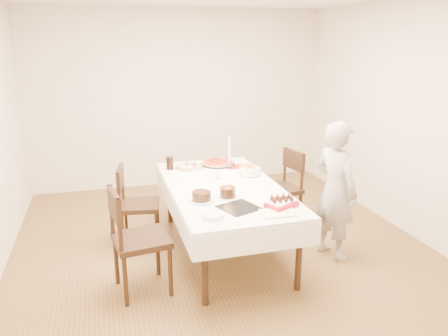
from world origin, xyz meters
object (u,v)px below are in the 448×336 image
object	(u,v)px
chair_left_savory	(140,205)
pizza_pepperoni	(218,163)
pizza_white	(189,166)
dining_table	(224,219)
strawberry_box	(282,203)
layer_cake	(201,196)
birthday_cake	(228,188)
cola_glass	(170,163)
person	(336,191)
pasta_bowl	(250,171)
chair_left_dessert	(141,240)
taper_candle	(229,153)
chair_right_savory	(279,189)

from	to	relation	value
chair_left_savory	pizza_pepperoni	xyz separation A→B (m)	(1.01, 0.38, 0.31)
pizza_white	dining_table	bearing A→B (deg)	-73.67
strawberry_box	layer_cake	bearing A→B (deg)	152.37
dining_table	birthday_cake	bearing A→B (deg)	-99.78
pizza_pepperoni	cola_glass	world-z (taller)	cola_glass
layer_cake	pizza_pepperoni	bearing A→B (deg)	67.87
chair_left_savory	birthday_cake	bearing A→B (deg)	145.21
person	birthday_cake	distance (m)	1.15
pizza_pepperoni	dining_table	bearing A→B (deg)	-100.58
cola_glass	layer_cake	xyz separation A→B (m)	(0.12, -1.13, -0.03)
pizza_pepperoni	birthday_cake	bearing A→B (deg)	-100.35
dining_table	pizza_white	size ratio (longest dim) A/B	6.13
pasta_bowl	chair_left_dessert	bearing A→B (deg)	-147.51
chair_left_savory	birthday_cake	world-z (taller)	chair_left_savory
chair_left_dessert	birthday_cake	world-z (taller)	chair_left_dessert
chair_left_dessert	pizza_pepperoni	size ratio (longest dim) A/B	2.38
chair_left_dessert	pizza_pepperoni	xyz separation A→B (m)	(1.09, 1.36, 0.27)
birthday_cake	strawberry_box	distance (m)	0.56
pizza_white	pasta_bowl	size ratio (longest dim) A/B	1.43
strawberry_box	taper_candle	bearing A→B (deg)	94.26
person	taper_candle	distance (m)	1.35
chair_left_dessert	person	distance (m)	2.03
pasta_bowl	cola_glass	size ratio (longest dim) A/B	1.58
chair_right_savory	cola_glass	distance (m)	1.36
person	pizza_pepperoni	distance (m)	1.55
dining_table	pizza_pepperoni	size ratio (longest dim) A/B	5.06
chair_right_savory	chair_left_savory	distance (m)	1.68
cola_glass	person	bearing A→B (deg)	-37.65
taper_candle	pizza_white	bearing A→B (deg)	164.78
dining_table	pizza_white	world-z (taller)	pizza_white
layer_cake	cola_glass	bearing A→B (deg)	96.02
taper_candle	chair_left_dessert	bearing A→B (deg)	-135.18
pizza_pepperoni	strawberry_box	distance (m)	1.55
pizza_pepperoni	strawberry_box	size ratio (longest dim) A/B	1.50
chair_left_savory	person	xyz separation A→B (m)	(1.94, -0.86, 0.27)
pasta_bowl	birthday_cake	size ratio (longest dim) A/B	1.59
pasta_bowl	chair_right_savory	bearing A→B (deg)	20.59
cola_glass	strawberry_box	distance (m)	1.69
chair_left_savory	pizza_white	bearing A→B (deg)	-144.53
chair_left_dessert	cola_glass	bearing A→B (deg)	-118.47
pasta_bowl	strawberry_box	xyz separation A→B (m)	(-0.04, -1.02, -0.01)
chair_left_savory	layer_cake	distance (m)	1.02
taper_candle	cola_glass	size ratio (longest dim) A/B	2.47
person	taper_candle	world-z (taller)	person
dining_table	chair_right_savory	world-z (taller)	chair_right_savory
chair_left_savory	cola_glass	xyz separation A→B (m)	(0.40, 0.33, 0.37)
strawberry_box	chair_left_savory	bearing A→B (deg)	135.93
chair_right_savory	taper_candle	distance (m)	0.76
chair_right_savory	chair_left_savory	world-z (taller)	chair_right_savory
chair_left_savory	pizza_pepperoni	distance (m)	1.12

